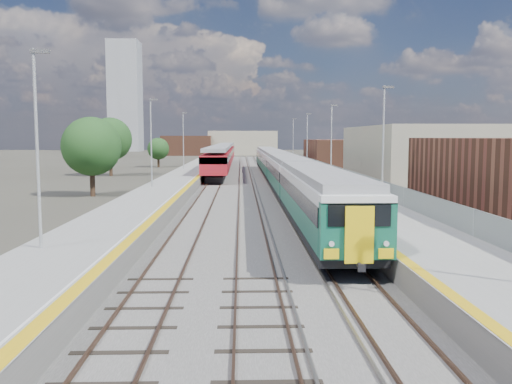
{
  "coord_description": "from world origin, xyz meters",
  "views": [
    {
      "loc": [
        -2.54,
        -12.62,
        5.27
      ],
      "look_at": [
        -1.7,
        17.46,
        2.2
      ],
      "focal_mm": 38.0,
      "sensor_mm": 36.0,
      "label": 1
    }
  ],
  "objects": [
    {
      "name": "red_train",
      "position": [
        -5.5,
        76.23,
        2.29
      ],
      "size": [
        3.07,
        62.1,
        3.87
      ],
      "color": "black",
      "rests_on": "ground"
    },
    {
      "name": "platform_right",
      "position": [
        5.28,
        52.49,
        0.54
      ],
      "size": [
        4.7,
        155.0,
        8.52
      ],
      "color": "slate",
      "rests_on": "ground"
    },
    {
      "name": "ballast_bed",
      "position": [
        -2.25,
        52.5,
        0.03
      ],
      "size": [
        10.5,
        155.0,
        0.06
      ],
      "primitive_type": "cube",
      "color": "#565451",
      "rests_on": "ground"
    },
    {
      "name": "buildings",
      "position": [
        -18.12,
        138.6,
        10.7
      ],
      "size": [
        72.0,
        185.5,
        40.0
      ],
      "color": "brown",
      "rests_on": "ground"
    },
    {
      "name": "tracks",
      "position": [
        -1.65,
        54.18,
        0.11
      ],
      "size": [
        8.96,
        160.0,
        0.17
      ],
      "color": "#4C3323",
      "rests_on": "ground"
    },
    {
      "name": "ground",
      "position": [
        0.0,
        50.0,
        0.0
      ],
      "size": [
        320.0,
        320.0,
        0.0
      ],
      "primitive_type": "plane",
      "color": "#47443A",
      "rests_on": "ground"
    },
    {
      "name": "tree_a",
      "position": [
        -15.71,
        35.58,
        4.43
      ],
      "size": [
        5.19,
        5.19,
        7.03
      ],
      "color": "#382619",
      "rests_on": "ground"
    },
    {
      "name": "platform_left",
      "position": [
        -9.05,
        52.49,
        0.52
      ],
      "size": [
        4.3,
        155.0,
        8.52
      ],
      "color": "slate",
      "rests_on": "ground"
    },
    {
      "name": "tree_b",
      "position": [
        -20.14,
        61.06,
        4.96
      ],
      "size": [
        5.81,
        5.81,
        7.88
      ],
      "color": "#382619",
      "rests_on": "ground"
    },
    {
      "name": "tree_d",
      "position": [
        20.77,
        60.11,
        4.01
      ],
      "size": [
        4.71,
        4.71,
        6.38
      ],
      "color": "#382619",
      "rests_on": "ground"
    },
    {
      "name": "tree_c",
      "position": [
        -16.92,
        82.21,
        3.21
      ],
      "size": [
        3.77,
        3.77,
        5.11
      ],
      "color": "#382619",
      "rests_on": "ground"
    },
    {
      "name": "green_train",
      "position": [
        1.5,
        43.44,
        2.11
      ],
      "size": [
        2.72,
        75.75,
        2.99
      ],
      "color": "black",
      "rests_on": "ground"
    }
  ]
}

